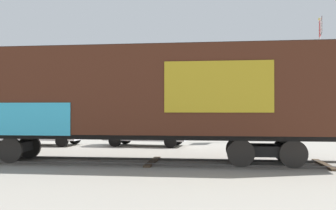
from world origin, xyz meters
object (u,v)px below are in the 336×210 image
object	(u,v)px
parked_car_white	(42,130)
parked_car_silver	(146,129)
flagpole	(320,58)
freight_car	(126,94)

from	to	relation	value
parked_car_white	parked_car_silver	distance (m)	5.65
flagpole	parked_car_white	world-z (taller)	flagpole
freight_car	parked_car_white	world-z (taller)	freight_car
flagpole	parked_car_silver	bearing A→B (deg)	-160.70
freight_car	parked_car_silver	bearing A→B (deg)	89.74
freight_car	flagpole	xyz separation A→B (m)	(10.47, 10.13, 2.66)
parked_car_white	flagpole	bearing A→B (deg)	12.33
flagpole	parked_car_white	xyz separation A→B (m)	(-16.08, -3.52, -4.35)
parked_car_white	parked_car_silver	size ratio (longest dim) A/B	0.96
parked_car_white	parked_car_silver	bearing A→B (deg)	-1.41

